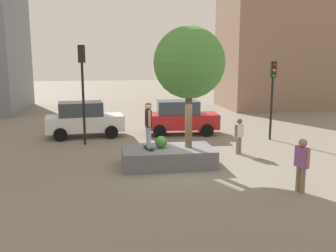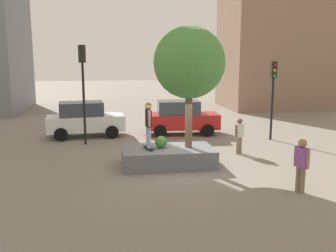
% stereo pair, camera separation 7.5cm
% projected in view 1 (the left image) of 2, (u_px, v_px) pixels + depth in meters
% --- Properties ---
extents(ground_plane, '(120.00, 120.00, 0.00)m').
position_uv_depth(ground_plane, '(175.00, 167.00, 14.93)').
color(ground_plane, gray).
extents(planter_ledge, '(3.65, 2.05, 0.73)m').
position_uv_depth(planter_ledge, '(168.00, 157.00, 15.01)').
color(planter_ledge, slate).
rests_on(planter_ledge, ground).
extents(plaza_tree, '(2.82, 2.82, 4.79)m').
position_uv_depth(plaza_tree, '(189.00, 63.00, 14.51)').
color(plaza_tree, brown).
rests_on(plaza_tree, planter_ledge).
extents(boxwood_shrub, '(0.48, 0.48, 0.48)m').
position_uv_depth(boxwood_shrub, '(161.00, 142.00, 14.94)').
color(boxwood_shrub, '#3D7A33').
rests_on(boxwood_shrub, planter_ledge).
extents(skateboard, '(0.40, 0.83, 0.07)m').
position_uv_depth(skateboard, '(149.00, 148.00, 14.74)').
color(skateboard, black).
rests_on(skateboard, planter_ledge).
extents(skateboarder, '(0.28, 0.61, 1.79)m').
position_uv_depth(skateboarder, '(148.00, 122.00, 14.55)').
color(skateboarder, '#8C9EB7').
rests_on(skateboarder, skateboard).
extents(police_car, '(4.32, 2.30, 1.93)m').
position_uv_depth(police_car, '(84.00, 119.00, 20.48)').
color(police_car, white).
rests_on(police_car, ground).
extents(sedan_parked, '(4.22, 2.13, 1.92)m').
position_uv_depth(sedan_parked, '(180.00, 117.00, 21.22)').
color(sedan_parked, '#B21E1E').
rests_on(sedan_parked, ground).
extents(traffic_light_corner, '(0.30, 0.35, 4.14)m').
position_uv_depth(traffic_light_corner, '(272.00, 86.00, 19.46)').
color(traffic_light_corner, black).
rests_on(traffic_light_corner, ground).
extents(traffic_light_median, '(0.35, 0.37, 4.92)m').
position_uv_depth(traffic_light_median, '(83.00, 78.00, 18.20)').
color(traffic_light_median, black).
rests_on(traffic_light_median, ground).
extents(bystander_watching, '(0.32, 0.58, 1.78)m').
position_uv_depth(bystander_watching, '(302.00, 162.00, 11.91)').
color(bystander_watching, '#847056').
rests_on(bystander_watching, ground).
extents(pedestrian_crossing, '(0.48, 0.39, 1.63)m').
position_uv_depth(pedestrian_crossing, '(239.00, 133.00, 16.83)').
color(pedestrian_crossing, '#847056').
rests_on(pedestrian_crossing, ground).
extents(brick_midrise, '(9.05, 6.56, 16.00)m').
position_uv_depth(brick_midrise, '(277.00, 14.00, 31.91)').
color(brick_midrise, '#8C6B56').
rests_on(brick_midrise, ground).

